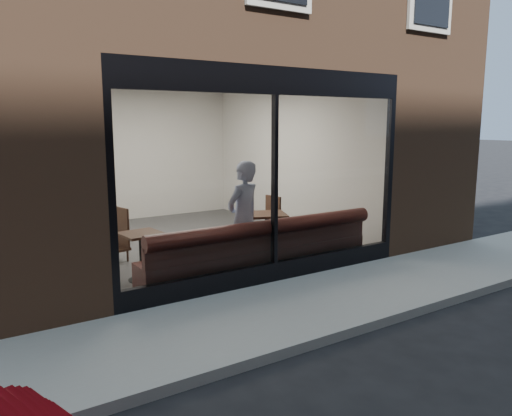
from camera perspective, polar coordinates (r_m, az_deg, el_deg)
ground at (r=6.29m, az=13.20°, el=-13.01°), size 120.00×120.00×0.00m
sidewalk_near at (r=6.96m, az=7.15°, el=-10.50°), size 40.00×2.00×0.01m
kerb_near at (r=6.24m, az=13.56°, el=-12.63°), size 40.00×0.10×0.12m
host_building_pier_right at (r=14.41m, az=0.59°, el=6.58°), size 2.50×12.00×3.20m
host_building_backfill at (r=15.57m, az=-17.43°, el=6.37°), size 5.00×6.00×3.20m
cafe_floor at (r=10.20m, az=-7.58°, el=-3.85°), size 6.00×6.00×0.00m
cafe_ceiling at (r=9.94m, az=-8.00°, el=14.20°), size 6.00×6.00×0.00m
cafe_wall_back at (r=12.70m, az=-13.65°, el=5.87°), size 5.00×0.00×5.00m
cafe_wall_left at (r=9.16m, az=-22.01°, el=4.00°), size 0.00×6.00×6.00m
cafe_wall_right at (r=11.24m, az=3.79°, el=5.64°), size 0.00×6.00×6.00m
storefront_kick at (r=7.70m, az=2.07°, el=-7.29°), size 5.00×0.10×0.30m
storefront_header at (r=7.38m, az=2.21°, el=14.36°), size 5.00×0.10×0.40m
storefront_mullion at (r=7.41m, az=2.14°, el=3.11°), size 0.06×0.10×2.50m
storefront_glass at (r=7.39m, az=2.27°, el=3.09°), size 4.80×0.00×4.80m
banquette at (r=8.00m, az=0.41°, el=-6.07°), size 4.00×0.55×0.45m
person at (r=7.89m, az=-1.45°, el=-1.18°), size 0.77×0.62×1.82m
cafe_table_left at (r=7.75m, az=-13.00°, el=-2.91°), size 0.64×0.64×0.04m
cafe_table_right at (r=9.14m, az=1.27°, el=-0.74°), size 0.89×0.89×0.04m
cafe_chair_left at (r=9.02m, az=-16.08°, el=-4.53°), size 0.55×0.55×0.04m
cafe_chair_right at (r=10.02m, az=1.14°, el=-2.72°), size 0.48×0.48×0.04m
wall_poster at (r=9.40m, az=-21.97°, el=3.15°), size 0.02×0.62×0.83m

